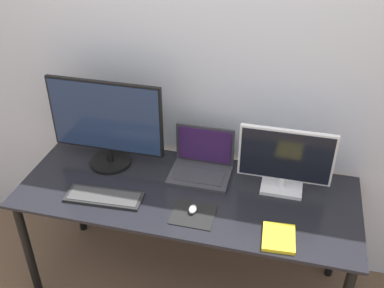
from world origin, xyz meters
The scene contains 9 objects.
wall_back centered at (0.00, 0.78, 1.25)m, with size 7.00×0.05×2.50m.
desk centered at (0.00, 0.36, 0.66)m, with size 1.84×0.72×0.76m.
monitor_left centered at (-0.51, 0.51, 1.03)m, with size 0.66×0.24×0.53m.
monitor_right centered at (0.50, 0.51, 0.95)m, with size 0.50×0.16×0.38m.
laptop centered at (0.04, 0.56, 0.82)m, with size 0.34×0.25×0.26m.
keyboard centered at (-0.41, 0.19, 0.77)m, with size 0.42×0.17×0.02m.
mousepad centered at (0.08, 0.18, 0.76)m, with size 0.22×0.19×0.00m.
mouse centered at (0.07, 0.20, 0.78)m, with size 0.04×0.06×0.03m.
book centered at (0.52, 0.11, 0.77)m, with size 0.17×0.20×0.02m.
Camera 1 is at (0.50, -1.49, 2.30)m, focal length 42.00 mm.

